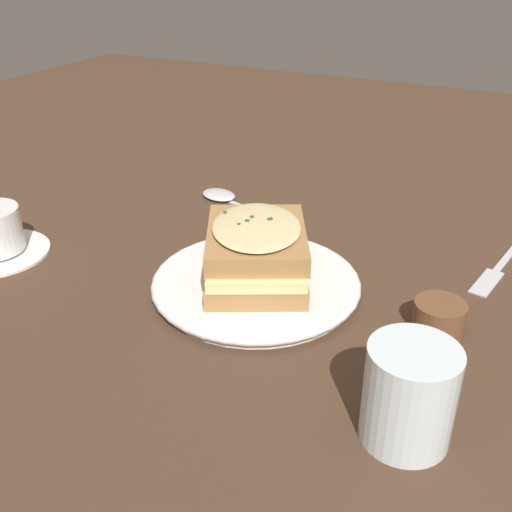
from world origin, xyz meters
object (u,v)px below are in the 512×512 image
Objects in this scene: dinner_plate at (256,283)px; condiment_pot at (439,317)px; spoon at (223,197)px; fork at (496,271)px; sandwich at (256,252)px; water_glass at (409,395)px.

condiment_pot is (0.02, -0.21, 0.01)m from dinner_plate.
fork is at bearing -79.28° from spoon.
sandwich is 1.06× the size of spoon.
dinner_plate is 2.77× the size of water_glass.
condiment_pot is at bearing -85.91° from dinner_plate.
sandwich is 0.27m from water_glass.
fork is (0.33, -0.03, -0.04)m from water_glass.
water_glass is 0.49× the size of fork.
water_glass reaches higher than fork.
condiment_pot is at bearing 86.33° from fork.
condiment_pot reaches higher than spoon.
spoon is 0.44m from condiment_pot.
fork is 0.17m from condiment_pot.
spoon reaches higher than fork.
condiment_pot reaches higher than fork.
fork is (0.18, -0.25, -0.01)m from dinner_plate.
water_glass is at bearing -177.71° from condiment_pot.
condiment_pot is (-0.16, 0.04, 0.02)m from fork.
fork is at bearing -55.49° from sandwich.
dinner_plate reaches higher than fork.
dinner_plate is 0.21m from condiment_pot.
fork is 3.32× the size of condiment_pot.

